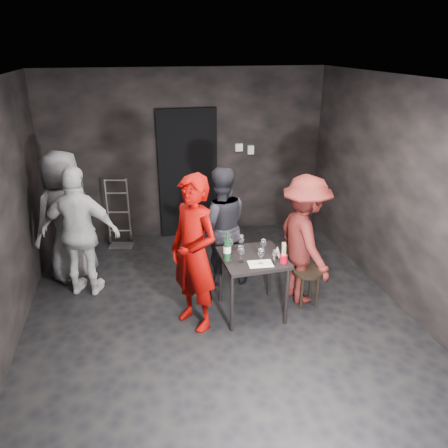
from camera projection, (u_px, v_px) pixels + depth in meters
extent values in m
cube|color=black|center=(218.00, 312.00, 5.31)|extent=(4.50, 5.00, 0.02)
cube|color=silver|center=(216.00, 80.00, 4.26)|extent=(4.50, 5.00, 0.02)
cube|color=black|center=(187.00, 155.00, 7.04)|extent=(4.50, 0.04, 2.70)
cube|color=black|center=(301.00, 358.00, 2.53)|extent=(4.50, 0.04, 2.70)
cube|color=black|center=(401.00, 195.00, 5.22)|extent=(0.04, 5.00, 2.70)
cube|color=black|center=(188.00, 174.00, 7.10)|extent=(0.95, 0.10, 2.10)
cube|color=#B7B7B2|center=(239.00, 147.00, 7.12)|extent=(0.12, 0.06, 0.12)
cube|color=#B7B7B2|center=(251.00, 150.00, 7.18)|extent=(0.10, 0.06, 0.14)
cylinder|color=#B2B2B7|center=(108.00, 213.00, 6.88)|extent=(0.03, 0.03, 1.09)
cylinder|color=#B2B2B7|center=(129.00, 211.00, 6.95)|extent=(0.03, 0.03, 1.09)
cube|color=#B2B2B7|center=(121.00, 245.00, 7.02)|extent=(0.36, 0.20, 0.03)
cylinder|color=black|center=(111.00, 239.00, 7.09)|extent=(0.04, 0.16, 0.16)
cylinder|color=black|center=(131.00, 237.00, 7.15)|extent=(0.04, 0.16, 0.16)
cube|color=black|center=(253.00, 258.00, 5.05)|extent=(0.72, 0.72, 0.04)
cylinder|color=black|center=(232.00, 304.00, 4.84)|extent=(0.04, 0.04, 0.71)
cylinder|color=black|center=(287.00, 297.00, 4.97)|extent=(0.04, 0.04, 0.71)
cylinder|color=black|center=(220.00, 276.00, 5.42)|extent=(0.04, 0.04, 0.71)
cylinder|color=black|center=(270.00, 271.00, 5.54)|extent=(0.04, 0.04, 0.71)
cylinder|color=black|center=(308.00, 271.00, 5.33)|extent=(0.37, 0.37, 0.04)
cylinder|color=black|center=(311.00, 284.00, 5.53)|extent=(0.04, 0.04, 0.41)
cylinder|color=black|center=(296.00, 286.00, 5.50)|extent=(0.04, 0.04, 0.41)
cylinder|color=black|center=(302.00, 294.00, 5.31)|extent=(0.04, 0.04, 0.41)
cylinder|color=black|center=(317.00, 292.00, 5.35)|extent=(0.04, 0.04, 0.41)
imported|color=#7C0300|center=(194.00, 239.00, 4.70)|extent=(0.86, 0.94, 2.15)
imported|color=black|center=(220.00, 223.00, 5.72)|extent=(0.85, 0.49, 1.70)
imported|color=#531714|center=(305.00, 235.00, 5.28)|extent=(0.63, 1.18, 1.76)
imported|color=silver|center=(80.00, 225.00, 5.39)|extent=(1.22, 0.84, 1.90)
imported|color=#59585D|center=(64.00, 205.00, 5.73)|extent=(1.16, 1.12, 2.14)
cube|color=white|center=(260.00, 264.00, 4.87)|extent=(0.28, 0.20, 0.00)
cylinder|color=black|center=(227.00, 250.00, 4.92)|extent=(0.08, 0.08, 0.25)
cylinder|color=black|center=(227.00, 236.00, 4.85)|extent=(0.03, 0.03, 0.10)
cylinder|color=white|center=(227.00, 249.00, 4.91)|extent=(0.08, 0.08, 0.08)
cylinder|color=#9A0414|center=(283.00, 259.00, 4.88)|extent=(0.09, 0.09, 0.09)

